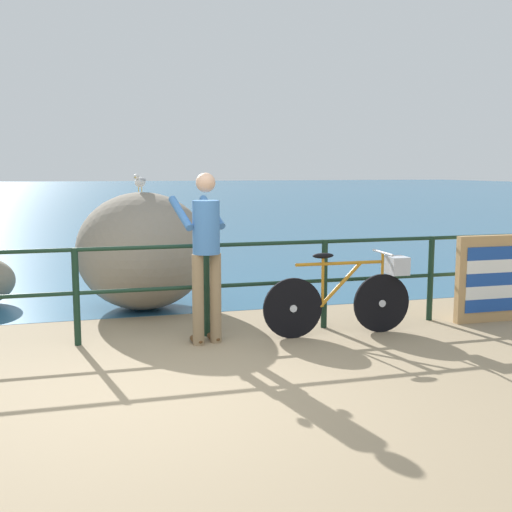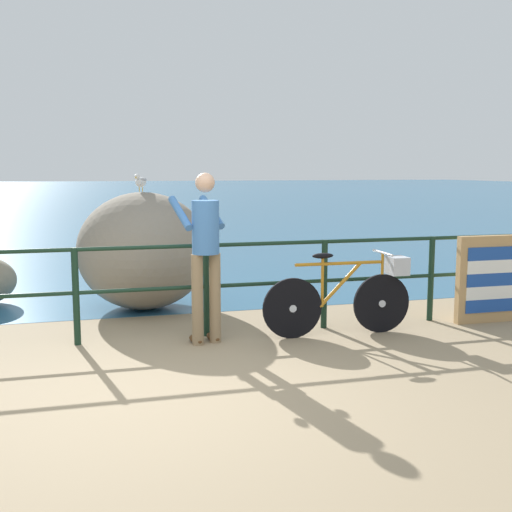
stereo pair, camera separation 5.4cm
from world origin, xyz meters
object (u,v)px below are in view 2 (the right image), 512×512
object	(u,v)px
bicycle	(351,293)
breakwater_boulder_main	(144,251)
person_at_railing	(205,249)
folded_deckchair_stack	(489,279)
seagull	(141,181)

from	to	relation	value
bicycle	breakwater_boulder_main	size ratio (longest dim) A/B	0.95
person_at_railing	folded_deckchair_stack	xyz separation A→B (m)	(3.42, 0.03, -0.47)
person_at_railing	folded_deckchair_stack	world-z (taller)	person_at_railing
folded_deckchair_stack	breakwater_boulder_main	xyz separation A→B (m)	(-3.89, 1.84, 0.24)
bicycle	seagull	bearing A→B (deg)	136.82
folded_deckchair_stack	seagull	size ratio (longest dim) A/B	3.14
person_at_railing	breakwater_boulder_main	distance (m)	1.94
person_at_railing	seagull	bearing A→B (deg)	0.35
folded_deckchair_stack	seagull	world-z (taller)	seagull
bicycle	breakwater_boulder_main	bearing A→B (deg)	138.00
person_at_railing	seagull	xyz separation A→B (m)	(-0.48, 1.96, 0.67)
bicycle	seagull	world-z (taller)	seagull
seagull	breakwater_boulder_main	bearing A→B (deg)	31.92
bicycle	folded_deckchair_stack	xyz separation A→B (m)	(1.82, 0.10, 0.06)
folded_deckchair_stack	bicycle	bearing A→B (deg)	-176.87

